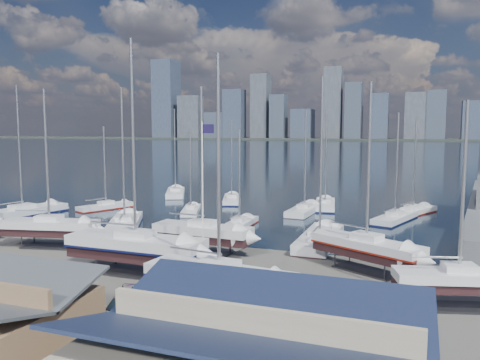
% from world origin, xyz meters
% --- Properties ---
extents(ground, '(1400.00, 1400.00, 0.00)m').
position_xyz_m(ground, '(0.00, -10.00, 0.00)').
color(ground, '#605E59').
rests_on(ground, ground).
extents(water, '(1400.00, 600.00, 0.40)m').
position_xyz_m(water, '(0.00, 300.00, -0.15)').
color(water, '#1A2C3D').
rests_on(water, ground).
extents(far_shore, '(1400.00, 80.00, 2.20)m').
position_xyz_m(far_shore, '(0.00, 560.00, 1.10)').
color(far_shore, '#2D332D').
rests_on(far_shore, ground).
extents(skyline, '(639.14, 43.80, 107.69)m').
position_xyz_m(skyline, '(-7.83, 553.76, 39.09)').
color(skyline, '#475166').
rests_on(skyline, far_shore).
extents(shed_blue, '(13.65, 9.45, 4.71)m').
position_xyz_m(shed_blue, '(16.00, -26.00, 2.42)').
color(shed_blue, '#BFB293').
rests_on(shed_blue, ground).
extents(sailboat_cradle_2, '(9.85, 4.60, 15.55)m').
position_xyz_m(sailboat_cradle_2, '(-11.81, -6.59, 2.05)').
color(sailboat_cradle_2, '#2D2D33').
rests_on(sailboat_cradle_2, ground).
extents(sailboat_cradle_3, '(11.70, 3.39, 18.64)m').
position_xyz_m(sailboat_cradle_3, '(0.99, -11.10, 2.21)').
color(sailboat_cradle_3, '#2D2D33').
rests_on(sailboat_cradle_3, ground).
extents(sailboat_cradle_4, '(9.65, 3.28, 15.54)m').
position_xyz_m(sailboat_cradle_4, '(3.50, -3.65, 2.05)').
color(sailboat_cradle_4, '#2D2D33').
rests_on(sailboat_cradle_4, ground).
extents(sailboat_cradle_5, '(10.34, 4.09, 16.23)m').
position_xyz_m(sailboat_cradle_5, '(10.33, -16.02, 2.08)').
color(sailboat_cradle_5, '#2D2D33').
rests_on(sailboat_cradle_5, ground).
extents(sailboat_cradle_6, '(9.62, 6.88, 15.41)m').
position_xyz_m(sailboat_cradle_6, '(18.47, -4.20, 2.04)').
color(sailboat_cradle_6, '#2D2D33').
rests_on(sailboat_cradle_6, ground).
extents(sailboat_cradle_7, '(8.41, 4.35, 13.43)m').
position_xyz_m(sailboat_cradle_7, '(24.82, -10.48, 1.95)').
color(sailboat_cradle_7, '#2D2D33').
rests_on(sailboat_cradle_7, ground).
extents(sailboat_moored_0, '(5.88, 12.73, 18.37)m').
position_xyz_m(sailboat_moored_0, '(-27.64, 5.75, 0.31)').
color(sailboat_moored_0, black).
rests_on(sailboat_moored_0, water).
extents(sailboat_moored_1, '(5.54, 8.76, 12.72)m').
position_xyz_m(sailboat_moored_1, '(-20.29, 14.18, 0.31)').
color(sailboat_moored_1, black).
rests_on(sailboat_moored_1, water).
extents(sailboat_moored_2, '(7.28, 10.90, 16.08)m').
position_xyz_m(sailboat_moored_2, '(-17.46, 30.57, 0.32)').
color(sailboat_moored_2, black).
rests_on(sailboat_moored_2, water).
extents(sailboat_moored_3, '(8.10, 11.77, 17.27)m').
position_xyz_m(sailboat_moored_3, '(-9.99, 3.65, 0.31)').
color(sailboat_moored_3, black).
rests_on(sailboat_moored_3, water).
extents(sailboat_moored_4, '(4.80, 8.13, 11.86)m').
position_xyz_m(sailboat_moored_4, '(-7.08, 15.57, 0.33)').
color(sailboat_moored_4, black).
rests_on(sailboat_moored_4, water).
extents(sailboat_moored_5, '(5.53, 9.66, 13.93)m').
position_xyz_m(sailboat_moored_5, '(-5.32, 26.91, 0.31)').
color(sailboat_moored_5, black).
rests_on(sailboat_moored_5, water).
extents(sailboat_moored_6, '(2.33, 8.21, 12.27)m').
position_xyz_m(sailboat_moored_6, '(2.66, 8.73, 0.31)').
color(sailboat_moored_6, black).
rests_on(sailboat_moored_6, water).
extents(sailboat_moored_7, '(3.49, 10.12, 15.02)m').
position_xyz_m(sailboat_moored_7, '(7.93, 20.82, 0.32)').
color(sailboat_moored_7, black).
rests_on(sailboat_moored_7, water).
extents(sailboat_moored_8, '(4.33, 10.41, 15.09)m').
position_xyz_m(sailboat_moored_8, '(9.85, 26.47, 0.31)').
color(sailboat_moored_8, black).
rests_on(sailboat_moored_8, water).
extents(sailboat_moored_9, '(3.30, 11.72, 17.69)m').
position_xyz_m(sailboat_moored_9, '(13.18, 3.88, 0.32)').
color(sailboat_moored_9, black).
rests_on(sailboat_moored_9, water).
extents(sailboat_moored_10, '(5.65, 10.01, 14.43)m').
position_xyz_m(sailboat_moored_10, '(20.04, 18.82, 0.31)').
color(sailboat_moored_10, black).
rests_on(sailboat_moored_10, water).
extents(sailboat_moored_11, '(6.60, 9.46, 13.92)m').
position_xyz_m(sailboat_moored_11, '(22.21, 25.17, 0.31)').
color(sailboat_moored_11, black).
rests_on(sailboat_moored_11, water).
extents(car_a, '(2.93, 4.07, 1.29)m').
position_xyz_m(car_a, '(-4.18, -18.79, 0.64)').
color(car_a, gray).
rests_on(car_a, ground).
extents(car_b, '(5.25, 3.03, 1.64)m').
position_xyz_m(car_b, '(-0.12, -20.73, 0.82)').
color(car_b, gray).
rests_on(car_b, ground).
extents(car_c, '(2.60, 5.22, 1.42)m').
position_xyz_m(car_c, '(-3.55, -20.28, 0.71)').
color(car_c, gray).
rests_on(car_c, ground).
extents(car_d, '(3.24, 5.37, 1.46)m').
position_xyz_m(car_d, '(5.42, -19.42, 0.73)').
color(car_d, gray).
rests_on(car_d, ground).
extents(flagpole, '(1.09, 0.12, 12.31)m').
position_xyz_m(flagpole, '(5.91, -8.63, 7.10)').
color(flagpole, white).
rests_on(flagpole, ground).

